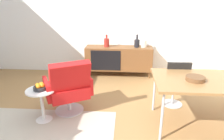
# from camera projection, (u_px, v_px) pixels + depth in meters

# --- Properties ---
(ground_plane) EXTENTS (8.32, 8.32, 0.00)m
(ground_plane) POSITION_uv_depth(u_px,v_px,m) (93.00, 130.00, 2.93)
(ground_plane) COLOR #9E7242
(wall_back) EXTENTS (6.80, 0.12, 2.80)m
(wall_back) POSITION_uv_depth(u_px,v_px,m) (108.00, 17.00, 4.92)
(wall_back) COLOR white
(wall_back) RESTS_ON ground_plane
(sideboard) EXTENTS (1.60, 0.45, 0.72)m
(sideboard) POSITION_uv_depth(u_px,v_px,m) (119.00, 58.00, 4.93)
(sideboard) COLOR brown
(sideboard) RESTS_ON ground_plane
(vase_cobalt) EXTENTS (0.13, 0.13, 0.29)m
(vase_cobalt) POSITION_uv_depth(u_px,v_px,m) (107.00, 42.00, 4.82)
(vase_cobalt) COLOR maroon
(vase_cobalt) RESTS_ON sideboard
(vase_sculptural_dark) EXTENTS (0.12, 0.12, 0.24)m
(vase_sculptural_dark) POSITION_uv_depth(u_px,v_px,m) (144.00, 44.00, 4.77)
(vase_sculptural_dark) COLOR beige
(vase_sculptural_dark) RESTS_ON sideboard
(vase_ceramic_small) EXTENTS (0.13, 0.13, 0.30)m
(vase_ceramic_small) POSITION_uv_depth(u_px,v_px,m) (137.00, 43.00, 4.78)
(vase_ceramic_small) COLOR black
(vase_ceramic_small) RESTS_ON sideboard
(dining_table) EXTENTS (1.60, 0.90, 0.74)m
(dining_table) POSITION_uv_depth(u_px,v_px,m) (211.00, 82.00, 2.83)
(dining_table) COLOR olive
(dining_table) RESTS_ON ground_plane
(wooden_bowl_on_table) EXTENTS (0.26, 0.26, 0.06)m
(wooden_bowl_on_table) POSITION_uv_depth(u_px,v_px,m) (195.00, 79.00, 2.78)
(wooden_bowl_on_table) COLOR brown
(wooden_bowl_on_table) RESTS_ON dining_table
(dining_chair_back_left) EXTENTS (0.41, 0.43, 0.86)m
(dining_chair_back_left) POSITION_uv_depth(u_px,v_px,m) (175.00, 81.00, 3.46)
(dining_chair_back_left) COLOR black
(dining_chair_back_left) RESTS_ON ground_plane
(lounge_chair_red) EXTENTS (0.88, 0.86, 0.95)m
(lounge_chair_red) POSITION_uv_depth(u_px,v_px,m) (69.00, 87.00, 3.25)
(lounge_chair_red) COLOR red
(lounge_chair_red) RESTS_ON ground_plane
(side_table_round) EXTENTS (0.44, 0.44, 0.52)m
(side_table_round) POSITION_uv_depth(u_px,v_px,m) (42.00, 101.00, 3.09)
(side_table_round) COLOR white
(side_table_round) RESTS_ON ground_plane
(fruit_bowl) EXTENTS (0.20, 0.20, 0.11)m
(fruit_bowl) POSITION_uv_depth(u_px,v_px,m) (40.00, 87.00, 3.01)
(fruit_bowl) COLOR #262628
(fruit_bowl) RESTS_ON side_table_round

